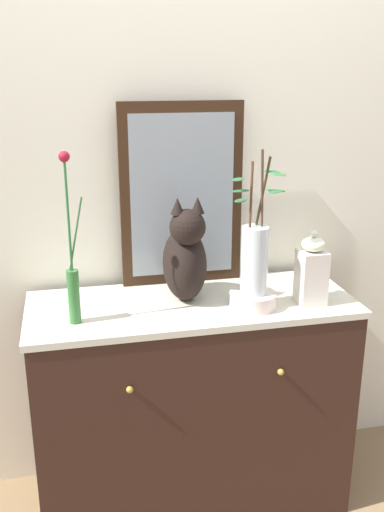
{
  "coord_description": "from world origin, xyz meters",
  "views": [
    {
      "loc": [
        -0.43,
        -1.94,
        1.73
      ],
      "look_at": [
        0.0,
        0.0,
        1.07
      ],
      "focal_mm": 40.26,
      "sensor_mm": 36.0,
      "label": 1
    }
  ],
  "objects_px": {
    "bowl_porcelain": "(253,300)",
    "mirror_leaning": "(182,196)",
    "sideboard": "(192,404)",
    "vase_glass_clear": "(255,256)",
    "jar_lidded_porcelain": "(312,272)",
    "vase_slim_green": "(73,276)",
    "cat_sitting": "(185,257)"
  },
  "relations": [
    {
      "from": "sideboard",
      "to": "vase_glass_clear",
      "type": "distance_m",
      "value": 0.68
    },
    {
      "from": "sideboard",
      "to": "vase_slim_green",
      "type": "relative_size",
      "value": 2.08
    },
    {
      "from": "mirror_leaning",
      "to": "bowl_porcelain",
      "type": "bearing_deg",
      "value": -57.37
    },
    {
      "from": "sideboard",
      "to": "bowl_porcelain",
      "type": "bearing_deg",
      "value": -25.06
    },
    {
      "from": "cat_sitting",
      "to": "vase_glass_clear",
      "type": "distance_m",
      "value": 0.26
    },
    {
      "from": "sideboard",
      "to": "jar_lidded_porcelain",
      "type": "distance_m",
      "value": 0.72
    },
    {
      "from": "jar_lidded_porcelain",
      "to": "bowl_porcelain",
      "type": "bearing_deg",
      "value": 177.02
    },
    {
      "from": "cat_sitting",
      "to": "vase_glass_clear",
      "type": "bearing_deg",
      "value": -28.83
    },
    {
      "from": "mirror_leaning",
      "to": "vase_slim_green",
      "type": "relative_size",
      "value": 1.22
    },
    {
      "from": "vase_glass_clear",
      "to": "cat_sitting",
      "type": "bearing_deg",
      "value": 151.17
    },
    {
      "from": "vase_slim_green",
      "to": "jar_lidded_porcelain",
      "type": "bearing_deg",
      "value": -1.09
    },
    {
      "from": "cat_sitting",
      "to": "bowl_porcelain",
      "type": "distance_m",
      "value": 0.29
    },
    {
      "from": "mirror_leaning",
      "to": "vase_glass_clear",
      "type": "height_order",
      "value": "mirror_leaning"
    },
    {
      "from": "sideboard",
      "to": "cat_sitting",
      "type": "distance_m",
      "value": 0.61
    },
    {
      "from": "sideboard",
      "to": "vase_slim_green",
      "type": "bearing_deg",
      "value": -168.0
    },
    {
      "from": "mirror_leaning",
      "to": "jar_lidded_porcelain",
      "type": "relative_size",
      "value": 2.57
    },
    {
      "from": "vase_slim_green",
      "to": "cat_sitting",
      "type": "bearing_deg",
      "value": 16.39
    },
    {
      "from": "vase_glass_clear",
      "to": "jar_lidded_porcelain",
      "type": "height_order",
      "value": "vase_glass_clear"
    },
    {
      "from": "bowl_porcelain",
      "to": "mirror_leaning",
      "type": "bearing_deg",
      "value": 122.63
    },
    {
      "from": "vase_slim_green",
      "to": "jar_lidded_porcelain",
      "type": "relative_size",
      "value": 2.1
    },
    {
      "from": "sideboard",
      "to": "vase_glass_clear",
      "type": "bearing_deg",
      "value": -24.9
    },
    {
      "from": "bowl_porcelain",
      "to": "jar_lidded_porcelain",
      "type": "relative_size",
      "value": 0.61
    },
    {
      "from": "vase_slim_green",
      "to": "vase_glass_clear",
      "type": "relative_size",
      "value": 1.12
    },
    {
      "from": "jar_lidded_porcelain",
      "to": "vase_glass_clear",
      "type": "bearing_deg",
      "value": 176.92
    },
    {
      "from": "mirror_leaning",
      "to": "sideboard",
      "type": "bearing_deg",
      "value": -91.82
    },
    {
      "from": "bowl_porcelain",
      "to": "jar_lidded_porcelain",
      "type": "xyz_separation_m",
      "value": [
        0.22,
        -0.01,
        0.1
      ]
    },
    {
      "from": "mirror_leaning",
      "to": "cat_sitting",
      "type": "bearing_deg",
      "value": -98.31
    },
    {
      "from": "vase_slim_green",
      "to": "bowl_porcelain",
      "type": "bearing_deg",
      "value": -0.45
    },
    {
      "from": "bowl_porcelain",
      "to": "cat_sitting",
      "type": "bearing_deg",
      "value": 151.02
    },
    {
      "from": "sideboard",
      "to": "jar_lidded_porcelain",
      "type": "relative_size",
      "value": 4.37
    },
    {
      "from": "sideboard",
      "to": "mirror_leaning",
      "type": "bearing_deg",
      "value": 88.18
    },
    {
      "from": "mirror_leaning",
      "to": "bowl_porcelain",
      "type": "distance_m",
      "value": 0.5
    }
  ]
}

